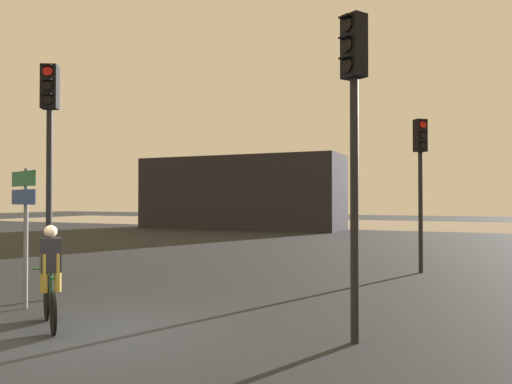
# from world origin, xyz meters

# --- Properties ---
(ground_plane) EXTENTS (120.00, 120.00, 0.00)m
(ground_plane) POSITION_xyz_m (0.00, 0.00, 0.00)
(ground_plane) COLOR black
(water_strip) EXTENTS (80.00, 16.00, 0.01)m
(water_strip) POSITION_xyz_m (0.00, 35.43, 0.00)
(water_strip) COLOR gray
(water_strip) RESTS_ON ground
(distant_building) EXTENTS (14.24, 4.00, 4.98)m
(distant_building) POSITION_xyz_m (-9.86, 25.43, 2.49)
(distant_building) COLOR black
(distant_building) RESTS_ON ground
(traffic_light_near_right) EXTENTS (0.40, 0.42, 4.65)m
(traffic_light_near_right) POSITION_xyz_m (3.67, 1.31, 3.22)
(traffic_light_near_right) COLOR black
(traffic_light_near_right) RESTS_ON ground
(traffic_light_near_left) EXTENTS (0.40, 0.42, 4.76)m
(traffic_light_near_left) POSITION_xyz_m (-2.66, 1.80, 3.29)
(traffic_light_near_left) COLOR black
(traffic_light_near_left) RESTS_ON ground
(traffic_light_far_right) EXTENTS (0.41, 0.42, 4.25)m
(traffic_light_far_right) POSITION_xyz_m (3.82, 8.75, 2.96)
(traffic_light_far_right) COLOR black
(traffic_light_far_right) RESTS_ON ground
(direction_sign_post) EXTENTS (1.04, 0.42, 2.60)m
(direction_sign_post) POSITION_xyz_m (-2.42, 0.99, 1.79)
(direction_sign_post) COLOR slate
(direction_sign_post) RESTS_ON ground
(cyclist) EXTENTS (1.37, 1.09, 1.62)m
(cyclist) POSITION_xyz_m (-0.87, 0.15, 0.82)
(cyclist) COLOR black
(cyclist) RESTS_ON ground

